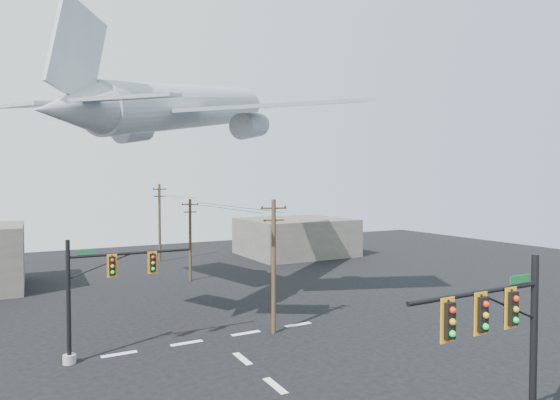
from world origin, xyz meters
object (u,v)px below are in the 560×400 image
signal_mast_near (508,351)px  signal_mast_far (98,294)px  airliner (190,108)px  utility_pole_b (190,238)px  utility_pole_c (160,221)px  utility_pole_a (274,263)px

signal_mast_near → signal_mast_far: (-11.16, 17.42, -0.43)m
signal_mast_far → airliner: size_ratio=0.27×
signal_mast_far → utility_pole_b: 21.29m
airliner → signal_mast_near: bearing=-125.8°
utility_pole_c → airliner: airliner is taller
signal_mast_far → utility_pole_a: 10.86m
signal_mast_far → utility_pole_a: (10.80, -0.60, 0.94)m
signal_mast_far → utility_pole_b: (11.01, 18.20, 0.66)m
signal_mast_near → signal_mast_far: size_ratio=1.03×
utility_pole_c → airliner: bearing=-120.1°
utility_pole_b → airliner: (-2.86, -9.35, 11.61)m
signal_mast_near → airliner: (-3.01, 26.28, 11.84)m
utility_pole_c → airliner: (-3.06, -22.86, 10.81)m
signal_mast_far → utility_pole_c: utility_pole_c is taller
airliner → utility_pole_b: bearing=30.6°
utility_pole_a → utility_pole_b: bearing=100.7°
utility_pole_b → utility_pole_a: bearing=-79.6°
utility_pole_b → signal_mast_near: bearing=-78.7°
signal_mast_far → utility_pole_c: bearing=70.5°
utility_pole_b → airliner: size_ratio=0.32×
signal_mast_far → airliner: (8.15, 8.86, 12.27)m
signal_mast_near → signal_mast_far: 20.69m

